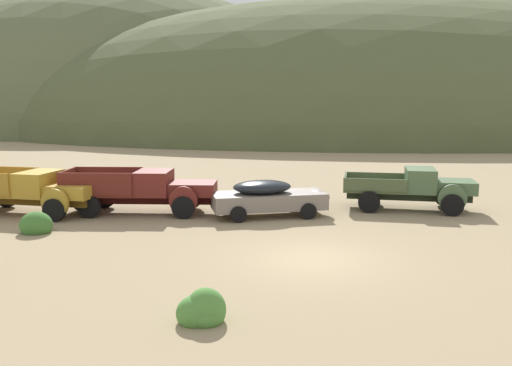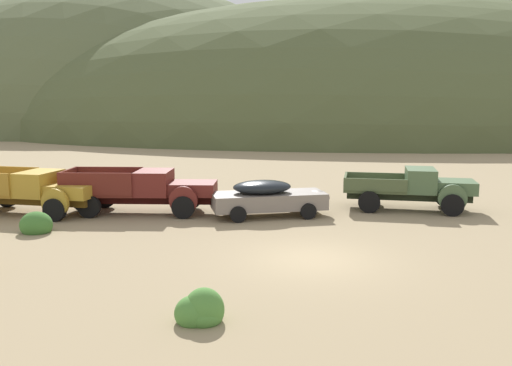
% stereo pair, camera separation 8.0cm
% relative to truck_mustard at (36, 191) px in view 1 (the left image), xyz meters
% --- Properties ---
extents(ground_plane, '(300.00, 300.00, 0.00)m').
position_rel_truck_mustard_xyz_m(ground_plane, '(11.52, -6.24, -1.02)').
color(ground_plane, '#998460').
extents(hill_center, '(74.50, 70.92, 47.49)m').
position_rel_truck_mustard_xyz_m(hill_center, '(-15.40, 73.30, -1.02)').
color(hill_center, '#56603D').
rests_on(hill_center, ground).
extents(hill_distant, '(113.77, 66.75, 37.93)m').
position_rel_truck_mustard_xyz_m(hill_distant, '(24.10, 59.79, -1.02)').
color(hill_distant, '#4C5633').
rests_on(hill_distant, ground).
extents(truck_mustard, '(6.55, 3.28, 1.91)m').
position_rel_truck_mustard_xyz_m(truck_mustard, '(0.00, 0.00, 0.00)').
color(truck_mustard, '#593D12').
rests_on(truck_mustard, ground).
extents(truck_oxblood, '(6.56, 2.40, 1.91)m').
position_rel_truck_mustard_xyz_m(truck_oxblood, '(4.90, 0.41, 0.00)').
color(truck_oxblood, black).
rests_on(truck_oxblood, ground).
extents(car_primer_gray, '(5.32, 2.92, 1.57)m').
position_rel_truck_mustard_xyz_m(car_primer_gray, '(10.22, -0.02, -0.20)').
color(car_primer_gray, slate).
rests_on(car_primer_gray, ground).
extents(truck_weathered_green, '(5.95, 3.10, 1.89)m').
position_rel_truck_mustard_xyz_m(truck_weathered_green, '(16.80, 1.52, -0.03)').
color(truck_weathered_green, '#232B1B').
rests_on(truck_weathered_green, ground).
extents(bush_lone_scrub, '(1.21, 1.09, 1.02)m').
position_rel_truck_mustard_xyz_m(bush_lone_scrub, '(1.37, -3.16, -0.76)').
color(bush_lone_scrub, '#3D702D').
rests_on(bush_lone_scrub, ground).
extents(bush_front_left, '(1.14, 0.87, 1.02)m').
position_rel_truck_mustard_xyz_m(bush_front_left, '(8.68, -11.15, -0.78)').
color(bush_front_left, '#4C8438').
rests_on(bush_front_left, ground).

